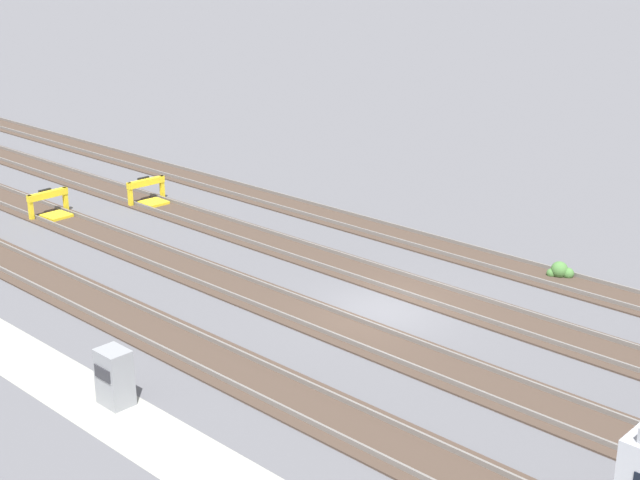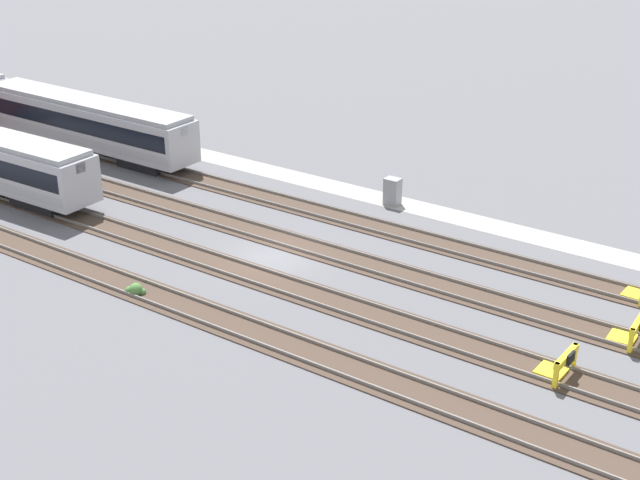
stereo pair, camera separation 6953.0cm
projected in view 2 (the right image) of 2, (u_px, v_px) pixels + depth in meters
The scene contains 11 objects.
ground_plane at pixel (271, 258), 45.57m from camera, with size 400.00×400.00×0.00m, color #5B5B60.
service_walkway at pixel (377, 198), 53.27m from camera, with size 54.00×2.00×0.01m, color #9E9E93.
rail_track_nearest at pixel (341, 217), 50.37m from camera, with size 90.00×2.23×0.21m.
rail_track_near_inner at pixel (296, 243), 47.16m from camera, with size 90.00×2.24×0.21m.
rail_track_middle at pixel (245, 273), 43.95m from camera, with size 90.00×2.24×0.21m.
rail_track_far_inner at pixel (185, 307), 40.74m from camera, with size 90.00×2.23×0.21m.
subway_car_front_row_centre at pixel (87, 123), 60.38m from camera, with size 18.00×2.86×3.70m.
bumper_stop_near_inner_track at pixel (631, 332), 37.73m from camera, with size 1.38×2.01×1.22m.
bumper_stop_middle_track at pixel (559, 365), 35.31m from camera, with size 1.37×2.01×1.22m.
electrical_cabinet at pixel (392, 191), 52.01m from camera, with size 0.90×0.73×1.60m.
weed_clump at pixel (135, 290), 41.81m from camera, with size 0.92×0.70×0.64m.
Camera 2 is at (-25.67, 32.30, 19.53)m, focal length 50.00 mm.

